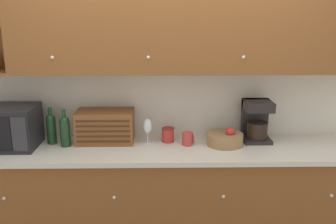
% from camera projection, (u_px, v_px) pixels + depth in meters
% --- Properties ---
extents(wall_back, '(5.72, 0.06, 2.60)m').
position_uv_depth(wall_back, '(167.00, 94.00, 3.30)').
color(wall_back, white).
rests_on(wall_back, ground_plane).
extents(counter_unit, '(3.34, 0.65, 0.93)m').
position_uv_depth(counter_unit, '(168.00, 198.00, 3.19)').
color(counter_unit, brown).
rests_on(counter_unit, ground_plane).
extents(backsplash_panel, '(3.32, 0.01, 0.59)m').
position_uv_depth(backsplash_panel, '(168.00, 102.00, 3.28)').
color(backsplash_panel, silver).
rests_on(backsplash_panel, counter_unit).
extents(upper_cabinets, '(3.32, 0.37, 0.78)m').
position_uv_depth(upper_cabinets, '(189.00, 23.00, 2.94)').
color(upper_cabinets, brown).
rests_on(upper_cabinets, backsplash_panel).
extents(microwave, '(0.52, 0.38, 0.34)m').
position_uv_depth(microwave, '(4.00, 127.00, 3.01)').
color(microwave, black).
rests_on(microwave, counter_unit).
extents(wine_bottle, '(0.08, 0.08, 0.31)m').
position_uv_depth(wine_bottle, '(51.00, 127.00, 3.10)').
color(wine_bottle, '#19381E').
rests_on(wine_bottle, counter_unit).
extents(second_wine_bottle, '(0.08, 0.08, 0.31)m').
position_uv_depth(second_wine_bottle, '(65.00, 130.00, 3.04)').
color(second_wine_bottle, '#19381E').
rests_on(second_wine_bottle, counter_unit).
extents(bread_box, '(0.47, 0.28, 0.27)m').
position_uv_depth(bread_box, '(105.00, 126.00, 3.15)').
color(bread_box, brown).
rests_on(bread_box, counter_unit).
extents(wine_glass, '(0.07, 0.07, 0.22)m').
position_uv_depth(wine_glass, '(148.00, 127.00, 3.10)').
color(wine_glass, silver).
rests_on(wine_glass, counter_unit).
extents(storage_canister, '(0.11, 0.11, 0.12)m').
position_uv_depth(storage_canister, '(167.00, 135.00, 3.16)').
color(storage_canister, '#B22D28').
rests_on(storage_canister, counter_unit).
extents(mug, '(0.10, 0.09, 0.11)m').
position_uv_depth(mug, '(188.00, 139.00, 3.09)').
color(mug, '#B73D38').
rests_on(mug, counter_unit).
extents(fruit_basket, '(0.30, 0.30, 0.16)m').
position_uv_depth(fruit_basket, '(225.00, 139.00, 3.09)').
color(fruit_basket, '#937047').
rests_on(fruit_basket, counter_unit).
extents(coffee_maker, '(0.23, 0.23, 0.35)m').
position_uv_depth(coffee_maker, '(256.00, 120.00, 3.18)').
color(coffee_maker, black).
rests_on(coffee_maker, counter_unit).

